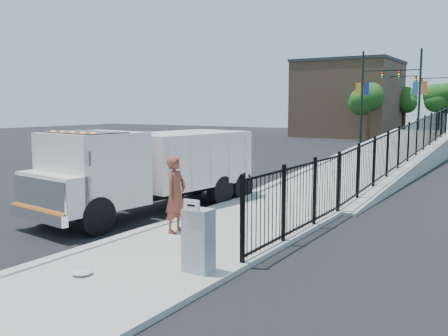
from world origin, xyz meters
The scene contains 17 objects.
ground centered at (0.00, 0.00, 0.00)m, with size 120.00×120.00×0.00m, color black.
sidewalk centered at (1.93, -2.00, 0.06)m, with size 3.55×12.00×0.12m, color #9E998E.
curb centered at (0.00, -2.00, 0.08)m, with size 0.30×12.00×0.16m, color #ADAAA3.
ramp centered at (2.12, 16.00, 0.00)m, with size 3.95×24.00×1.70m, color #9E998E.
iron_fence centered at (3.55, 12.00, 0.90)m, with size 0.10×28.00×1.80m, color black.
truck centered at (-1.67, 1.11, 1.50)m, with size 3.49×8.05×2.67m.
worker centered at (0.84, -0.68, 1.11)m, with size 0.72×0.47×1.97m, color brown.
utility_cabinet centered at (3.10, -2.94, 0.75)m, with size 0.55×0.40×1.25m, color gray.
arrow_sign centered at (3.10, -3.16, 1.48)m, with size 0.35×0.04×0.22m, color white.
debris centered at (1.30, -4.27, 0.17)m, with size 0.40×0.40×0.10m, color silver.
light_pole_0 centered at (-3.84, 32.54, 4.36)m, with size 3.77×0.22×8.00m.
light_pole_1 centered at (0.20, 32.82, 4.36)m, with size 3.78×0.22×8.00m.
light_pole_2 centered at (-4.28, 41.84, 4.36)m, with size 3.77×0.22×8.00m.
tree_0 centered at (-4.65, 36.68, 3.95)m, with size 2.73×2.73×5.37m.
tree_1 centered at (0.83, 40.84, 3.91)m, with size 2.21×2.21×5.11m.
tree_2 centered at (-3.80, 48.06, 3.94)m, with size 2.58×2.58×5.29m.
building centered at (-9.00, 44.00, 4.00)m, with size 10.00×10.00×8.00m, color #8C664C.
Camera 1 is at (8.47, -10.72, 3.34)m, focal length 40.00 mm.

